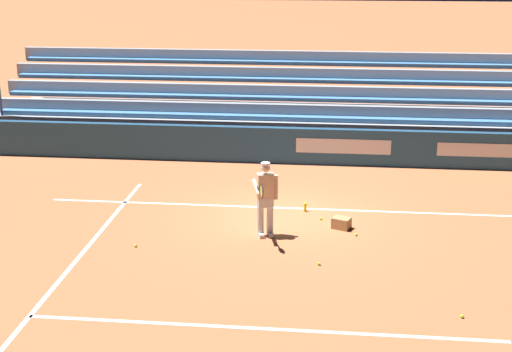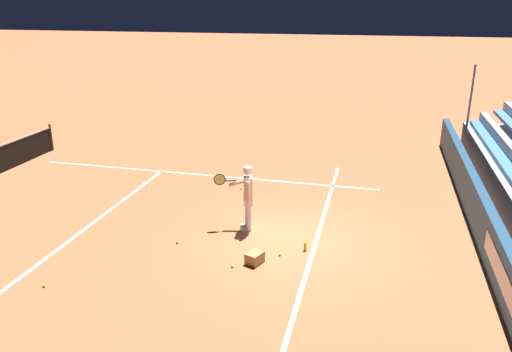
{
  "view_description": "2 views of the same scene",
  "coord_description": "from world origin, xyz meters",
  "views": [
    {
      "loc": [
        -1.03,
        16.21,
        6.13
      ],
      "look_at": [
        0.61,
        0.75,
        1.21
      ],
      "focal_mm": 50.0,
      "sensor_mm": 36.0,
      "label": 1
    },
    {
      "loc": [
        -11.18,
        -1.76,
        5.68
      ],
      "look_at": [
        0.36,
        1.12,
        1.49
      ],
      "focal_mm": 35.0,
      "sensor_mm": 36.0,
      "label": 2
    }
  ],
  "objects": [
    {
      "name": "tennis_ball_toward_net",
      "position": [
        -1.71,
        1.16,
        0.03
      ],
      "size": [
        0.07,
        0.07,
        0.07
      ],
      "primitive_type": "sphere",
      "color": "#CCE533",
      "rests_on": "ground"
    },
    {
      "name": "court_service_line_white",
      "position": [
        0.0,
        5.5,
        0.0
      ],
      "size": [
        8.22,
        0.1,
        0.01
      ],
      "primitive_type": "cube",
      "color": "white",
      "rests_on": "ground"
    },
    {
      "name": "back_wall_sponsor_board",
      "position": [
        -0.01,
        -4.47,
        0.55
      ],
      "size": [
        20.48,
        0.25,
        1.1
      ],
      "color": "navy",
      "rests_on": "ground"
    },
    {
      "name": "court_baseline_white",
      "position": [
        0.0,
        -0.5,
        0.0
      ],
      "size": [
        12.0,
        0.1,
        0.01
      ],
      "primitive_type": "cube",
      "color": "white",
      "rests_on": "ground"
    },
    {
      "name": "ground_plane",
      "position": [
        0.0,
        0.0,
        0.0
      ],
      "size": [
        160.0,
        160.0,
        0.0
      ],
      "primitive_type": "plane",
      "color": "#B7663D"
    },
    {
      "name": "tennis_ball_on_baseline",
      "position": [
        -3.45,
        4.76,
        0.03
      ],
      "size": [
        0.07,
        0.07,
        0.07
      ],
      "primitive_type": "sphere",
      "color": "#CCE533",
      "rests_on": "ground"
    },
    {
      "name": "water_bottle",
      "position": [
        -0.5,
        -0.31,
        0.11
      ],
      "size": [
        0.07,
        0.07,
        0.22
      ],
      "primitive_type": "cylinder",
      "color": "yellow",
      "rests_on": "ground"
    },
    {
      "name": "tennis_ball_near_player",
      "position": [
        -0.91,
        2.82,
        0.03
      ],
      "size": [
        0.07,
        0.07,
        0.07
      ],
      "primitive_type": "sphere",
      "color": "#CCE533",
      "rests_on": "ground"
    },
    {
      "name": "tennis_ball_stray_back",
      "position": [
        3.07,
        2.3,
        0.03
      ],
      "size": [
        0.07,
        0.07,
        0.07
      ],
      "primitive_type": "sphere",
      "color": "#CCE533",
      "rests_on": "ground"
    },
    {
      "name": "ball_box_cardboard",
      "position": [
        -1.38,
        0.72,
        0.13
      ],
      "size": [
        0.48,
        0.43,
        0.26
      ],
      "primitive_type": "cube",
      "rotation": [
        0.0,
        0.0,
        -0.39
      ],
      "color": "#A87F51",
      "rests_on": "ground"
    },
    {
      "name": "court_sideline_white",
      "position": [
        4.11,
        4.0,
        0.0
      ],
      "size": [
        0.1,
        12.0,
        0.01
      ],
      "primitive_type": "cube",
      "color": "white",
      "rests_on": "ground"
    },
    {
      "name": "tennis_player",
      "position": [
        0.33,
        1.36,
        0.89
      ],
      "size": [
        0.58,
        1.07,
        1.71
      ],
      "color": "silver",
      "rests_on": "ground"
    },
    {
      "name": "tennis_ball_far_right",
      "position": [
        -0.9,
        0.23,
        0.03
      ],
      "size": [
        0.07,
        0.07,
        0.07
      ],
      "primitive_type": "sphere",
      "color": "#CCE533",
      "rests_on": "ground"
    }
  ]
}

